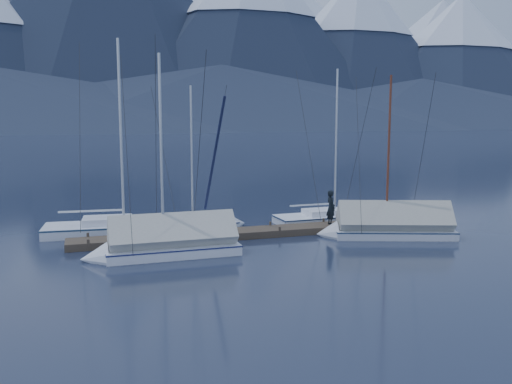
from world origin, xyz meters
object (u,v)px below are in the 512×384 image
(sailboat_open_left, at_px, (135,229))
(person, at_px, (331,208))
(sailboat_open_mid, at_px, (200,228))
(sailboat_covered_near, at_px, (383,228))
(sailboat_covered_far, at_px, (160,246))
(sailboat_open_right, at_px, (342,218))

(sailboat_open_left, distance_m, person, 10.10)
(sailboat_open_mid, distance_m, person, 6.85)
(sailboat_open_mid, xyz_separation_m, person, (6.38, -2.25, 1.10))
(sailboat_covered_near, relative_size, sailboat_covered_far, 0.94)
(sailboat_covered_near, bearing_deg, sailboat_open_left, 157.80)
(sailboat_open_left, xyz_separation_m, person, (9.66, -2.77, 1.05))
(sailboat_covered_far, distance_m, person, 9.44)
(sailboat_open_right, distance_m, person, 3.14)
(sailboat_open_right, bearing_deg, sailboat_open_mid, -179.58)
(sailboat_open_left, bearing_deg, sailboat_open_right, -2.31)
(sailboat_open_right, relative_size, sailboat_covered_near, 1.07)
(sailboat_covered_near, bearing_deg, sailboat_open_mid, 153.16)
(sailboat_open_mid, bearing_deg, person, -19.38)
(sailboat_open_right, height_order, sailboat_covered_far, sailboat_open_right)
(sailboat_open_left, relative_size, sailboat_open_right, 1.14)
(sailboat_open_left, relative_size, sailboat_covered_far, 1.15)
(sailboat_open_mid, height_order, sailboat_covered_near, sailboat_covered_near)
(sailboat_open_mid, height_order, sailboat_covered_far, sailboat_covered_far)
(person, bearing_deg, sailboat_covered_near, -135.72)
(sailboat_covered_far, bearing_deg, sailboat_open_mid, 59.87)
(sailboat_open_right, bearing_deg, sailboat_covered_near, -88.85)
(sailboat_open_left, xyz_separation_m, sailboat_open_right, (11.49, -0.46, -0.02))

